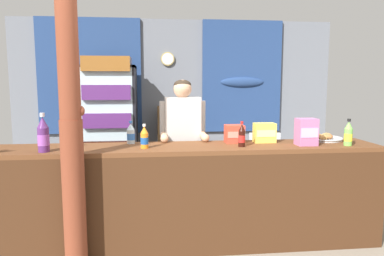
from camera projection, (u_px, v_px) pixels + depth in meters
name	position (u px, v px, depth m)	size (l,w,h in m)	color
ground_plane	(186.00, 216.00, 4.14)	(7.50, 7.50, 0.00)	gray
back_wall_curtained	(174.00, 97.00, 5.73)	(5.03, 0.22, 2.50)	slate
stall_counter	(184.00, 188.00, 3.23)	(3.69, 0.55, 0.95)	brown
timber_post	(71.00, 126.00, 2.80)	(0.20, 0.18, 2.49)	brown
drink_fridge	(110.00, 118.00, 5.11)	(0.76, 0.65, 1.88)	black
bottle_shelf_rack	(173.00, 142.00, 5.54)	(0.48, 0.28, 1.17)	brown
plastic_lawn_chair	(262.00, 158.00, 4.99)	(0.48, 0.48, 0.86)	silver
shopkeeper	(183.00, 135.00, 3.77)	(0.48, 0.42, 1.56)	#28282D
soda_bottle_grape_soda	(43.00, 135.00, 3.01)	(0.10, 0.10, 0.33)	#56286B
soda_bottle_orange_soda	(144.00, 138.00, 3.18)	(0.07, 0.07, 0.22)	orange
soda_bottle_cola	(242.00, 136.00, 3.26)	(0.06, 0.06, 0.23)	black
soda_bottle_water	(131.00, 134.00, 3.42)	(0.08, 0.08, 0.22)	silver
soda_bottle_lime_soda	(348.00, 134.00, 3.32)	(0.08, 0.08, 0.25)	#75C64C
snack_box_crackers	(234.00, 134.00, 3.49)	(0.18, 0.16, 0.17)	#E5422D
snack_box_instant_noodle	(264.00, 133.00, 3.50)	(0.21, 0.12, 0.19)	#EAD14C
snack_box_wafer	(306.00, 132.00, 3.34)	(0.18, 0.15, 0.25)	#B76699
pastry_tray	(323.00, 138.00, 3.64)	(0.38, 0.38, 0.07)	#BCBCC1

